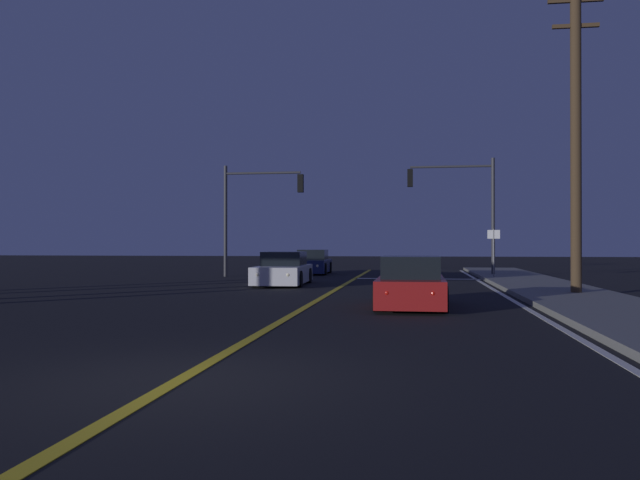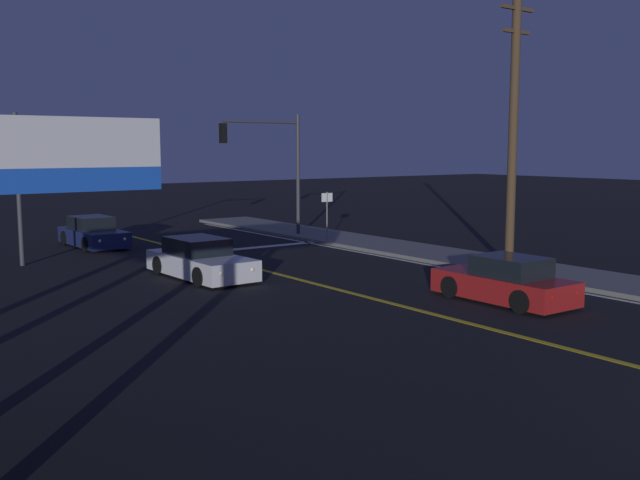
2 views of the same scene
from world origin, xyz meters
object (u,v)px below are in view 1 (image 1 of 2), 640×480
car_lead_oncoming_navy (312,263)px  traffic_signal_near_right (462,197)px  car_distant_tail_red (411,285)px  car_side_waiting_white (283,270)px  street_sign_corner (494,246)px  traffic_signal_far_left (254,202)px  utility_pole_right (576,134)px

car_lead_oncoming_navy → traffic_signal_near_right: size_ratio=0.74×
car_distant_tail_red → car_side_waiting_white: 10.16m
street_sign_corner → traffic_signal_near_right: bearing=113.7°
car_side_waiting_white → traffic_signal_far_left: 7.47m
car_distant_tail_red → street_sign_corner: 14.02m
traffic_signal_near_right → street_sign_corner: (1.23, -2.80, -2.42)m
car_distant_tail_red → utility_pole_right: (5.08, 4.06, 4.51)m
traffic_signal_near_right → traffic_signal_far_left: (-10.41, -1.40, -0.22)m
car_lead_oncoming_navy → utility_pole_right: (10.61, -14.44, 4.51)m
car_lead_oncoming_navy → car_distant_tail_red: size_ratio=1.05×
traffic_signal_far_left → utility_pole_right: size_ratio=0.57×
car_lead_oncoming_navy → traffic_signal_near_right: 8.96m
car_side_waiting_white → street_sign_corner: (8.87, 4.75, 1.00)m
traffic_signal_near_right → traffic_signal_far_left: traffic_signal_near_right is taller
traffic_signal_near_right → car_side_waiting_white: bearing=44.7°
traffic_signal_near_right → car_lead_oncoming_navy: bearing=-15.5°
traffic_signal_near_right → utility_pole_right: (2.63, -12.23, 1.09)m
traffic_signal_near_right → traffic_signal_far_left: size_ratio=1.06×
traffic_signal_near_right → street_sign_corner: 3.90m
car_distant_tail_red → traffic_signal_near_right: 16.82m
car_distant_tail_red → traffic_signal_far_left: traffic_signal_far_left is taller
traffic_signal_near_right → traffic_signal_far_left: bearing=7.7°
car_distant_tail_red → traffic_signal_near_right: bearing=81.8°
traffic_signal_far_left → car_side_waiting_white: bearing=-65.7°
traffic_signal_near_right → street_sign_corner: bearing=113.7°
car_distant_tail_red → traffic_signal_far_left: 17.18m
car_side_waiting_white → street_sign_corner: 10.11m
traffic_signal_near_right → utility_pole_right: bearing=102.1°
car_lead_oncoming_navy → street_sign_corner: street_sign_corner is taller
traffic_signal_far_left → traffic_signal_near_right: bearing=7.7°
car_side_waiting_white → street_sign_corner: bearing=-153.9°
car_side_waiting_white → traffic_signal_near_right: size_ratio=0.79×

